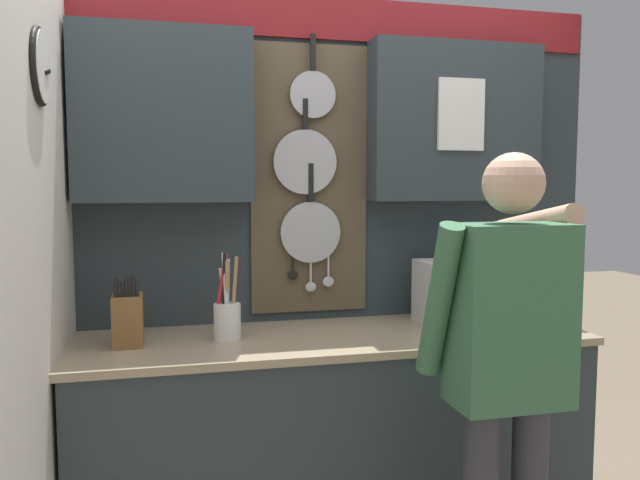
# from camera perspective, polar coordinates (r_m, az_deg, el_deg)

# --- Properties ---
(base_cabinet_counter) EXTENTS (2.05, 0.62, 0.91)m
(base_cabinet_counter) POSITION_cam_1_polar(r_m,az_deg,el_deg) (2.70, 1.29, -18.13)
(base_cabinet_counter) COLOR #2D383D
(base_cabinet_counter) RESTS_ON ground_plane
(back_wall_unit) EXTENTS (2.62, 0.22, 2.33)m
(back_wall_unit) POSITION_cam_1_polar(r_m,az_deg,el_deg) (2.75, -0.05, 3.53)
(back_wall_unit) COLOR #2D383D
(back_wall_unit) RESTS_ON ground_plane
(side_wall) EXTENTS (0.07, 1.60, 2.33)m
(side_wall) POSITION_cam_1_polar(r_m,az_deg,el_deg) (2.07, -24.78, -4.96)
(side_wall) COLOR silver
(side_wall) RESTS_ON ground_plane
(microwave) EXTENTS (0.51, 0.35, 0.28)m
(microwave) POSITION_cam_1_polar(r_m,az_deg,el_deg) (2.78, 14.58, -4.74)
(microwave) COLOR silver
(microwave) RESTS_ON base_cabinet_counter
(knife_block) EXTENTS (0.11, 0.15, 0.27)m
(knife_block) POSITION_cam_1_polar(r_m,az_deg,el_deg) (2.47, -17.16, -6.90)
(knife_block) COLOR brown
(knife_block) RESTS_ON base_cabinet_counter
(utensil_crock) EXTENTS (0.11, 0.11, 0.34)m
(utensil_crock) POSITION_cam_1_polar(r_m,az_deg,el_deg) (2.48, -8.49, -6.87)
(utensil_crock) COLOR white
(utensil_crock) RESTS_ON base_cabinet_counter
(person) EXTENTS (0.54, 0.64, 1.62)m
(person) POSITION_cam_1_polar(r_m,az_deg,el_deg) (2.18, 16.72, -9.89)
(person) COLOR #383842
(person) RESTS_ON ground_plane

